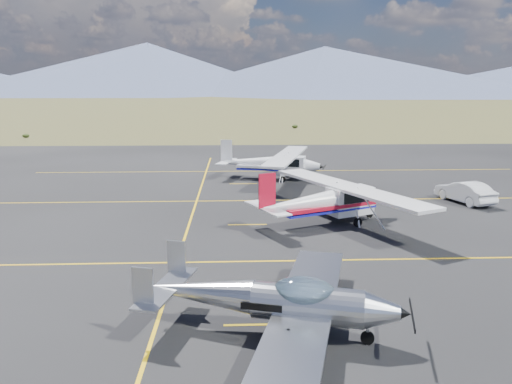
% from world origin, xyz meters
% --- Properties ---
extents(ground, '(1600.00, 1600.00, 0.00)m').
position_xyz_m(ground, '(0.00, 0.00, 0.00)').
color(ground, '#383D1C').
rests_on(ground, ground).
extents(apron, '(72.00, 72.00, 0.02)m').
position_xyz_m(apron, '(0.00, 7.00, 0.00)').
color(apron, black).
rests_on(apron, ground).
extents(aircraft_low_wing, '(7.36, 10.03, 2.18)m').
position_xyz_m(aircraft_low_wing, '(-2.44, -4.12, 1.04)').
color(aircraft_low_wing, silver).
rests_on(aircraft_low_wing, apron).
extents(aircraft_cessna, '(8.52, 11.18, 2.94)m').
position_xyz_m(aircraft_cessna, '(1.15, 7.42, 1.31)').
color(aircraft_cessna, silver).
rests_on(aircraft_cessna, apron).
extents(aircraft_plain, '(7.73, 11.56, 2.94)m').
position_xyz_m(aircraft_plain, '(-0.82, 20.21, 1.31)').
color(aircraft_plain, silver).
rests_on(aircraft_plain, apron).
extents(sedan, '(2.47, 4.24, 1.32)m').
position_xyz_m(sedan, '(10.40, 11.94, 0.67)').
color(sedan, silver).
rests_on(sedan, apron).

